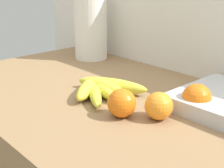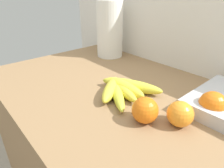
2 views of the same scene
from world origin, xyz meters
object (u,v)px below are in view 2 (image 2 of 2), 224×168
banana_bunch (122,88)px  orange_far_right (213,105)px  paper_towel_roll (110,29)px  orange_center (145,110)px  orange_back_left (180,114)px

banana_bunch → orange_far_right: size_ratio=2.90×
banana_bunch → orange_far_right: 0.27m
orange_far_right → paper_towel_roll: paper_towel_roll is taller
orange_center → paper_towel_roll: size_ratio=0.23×
paper_towel_roll → orange_far_right: bearing=-13.5°
banana_bunch → paper_towel_roll: paper_towel_roll is taller
orange_back_left → paper_towel_roll: 0.60m
orange_back_left → orange_center: size_ratio=0.96×
orange_center → paper_towel_roll: paper_towel_roll is taller
orange_back_left → orange_far_right: bearing=70.1°
orange_back_left → orange_center: (-0.07, -0.05, 0.00)m
banana_bunch → orange_center: bearing=-22.1°
banana_bunch → orange_back_left: orange_back_left is taller
orange_far_right → paper_towel_roll: bearing=166.5°
orange_back_left → orange_far_right: (0.04, 0.10, 0.00)m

